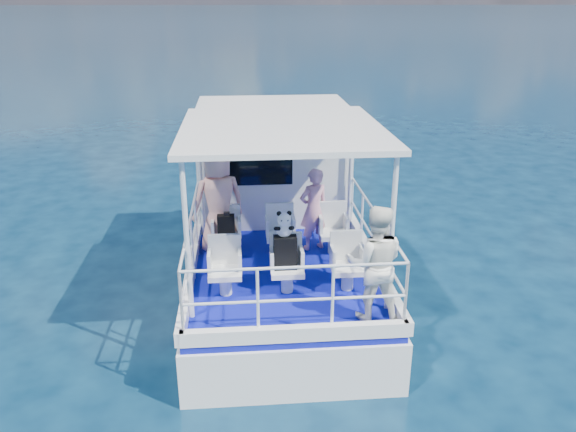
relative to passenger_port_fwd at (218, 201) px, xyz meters
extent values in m
plane|color=#061C32|center=(1.02, -0.44, -1.81)|extent=(2000.00, 2000.00, 0.00)
cube|color=white|center=(1.02, 0.56, -1.81)|extent=(3.00, 7.00, 1.60)
cube|color=#090C7E|center=(1.02, 0.56, -0.96)|extent=(2.90, 6.90, 0.10)
cube|color=white|center=(1.02, 1.86, 0.19)|extent=(2.85, 2.00, 2.20)
cube|color=white|center=(1.02, -0.64, 1.33)|extent=(3.00, 3.20, 0.08)
cylinder|color=white|center=(-0.33, -2.14, 0.19)|extent=(0.07, 0.07, 2.20)
cylinder|color=white|center=(2.37, -2.14, 0.19)|extent=(0.07, 0.07, 2.20)
cylinder|color=white|center=(-0.33, 0.76, 0.19)|extent=(0.07, 0.07, 2.20)
cylinder|color=white|center=(2.37, 0.76, 0.19)|extent=(0.07, 0.07, 2.20)
cube|color=silver|center=(0.12, -0.24, -0.72)|extent=(0.48, 0.46, 0.38)
cube|color=silver|center=(1.02, -0.24, -0.72)|extent=(0.48, 0.46, 0.38)
cube|color=silver|center=(1.92, -0.24, -0.72)|extent=(0.48, 0.46, 0.38)
cube|color=silver|center=(0.12, -1.54, -0.72)|extent=(0.48, 0.46, 0.38)
cube|color=silver|center=(1.02, -1.54, -0.72)|extent=(0.48, 0.46, 0.38)
cube|color=silver|center=(1.92, -1.54, -0.72)|extent=(0.48, 0.46, 0.38)
imported|color=#F1A99C|center=(0.00, 0.00, 0.00)|extent=(0.80, 0.68, 1.81)
imported|color=pink|center=(1.60, -0.03, -0.19)|extent=(0.61, 0.50, 1.44)
imported|color=white|center=(2.10, -2.37, -0.10)|extent=(0.87, 0.72, 1.61)
cube|color=black|center=(0.12, -0.27, -0.34)|extent=(0.28, 0.16, 0.37)
cube|color=black|center=(0.99, -1.53, -0.28)|extent=(0.33, 0.19, 0.50)
cube|color=black|center=(0.13, -0.28, -0.13)|extent=(0.10, 0.06, 0.06)
camera|label=1|loc=(0.40, -8.88, 3.10)|focal=35.00mm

